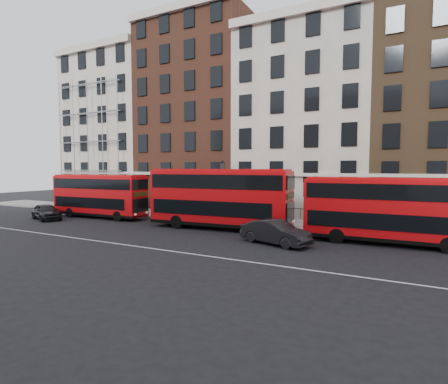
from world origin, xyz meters
The scene contains 12 objects.
ground centered at (0.00, 0.00, 0.00)m, with size 120.00×120.00×0.00m, color black.
pavement centered at (0.00, 10.50, 0.07)m, with size 80.00×5.00×0.15m, color gray.
kerb centered at (0.00, 8.00, 0.08)m, with size 80.00×0.30×0.16m, color gray.
road_centre_line centered at (0.00, -2.00, 0.01)m, with size 70.00×0.12×0.01m, color white.
building_terrace centered at (-0.31, 17.88, 10.24)m, with size 64.00×11.95×22.00m.
bus_a centered at (-16.99, 5.82, 2.23)m, with size 10.00×2.84×4.16m.
bus_b centered at (-3.81, 5.82, 2.54)m, with size 11.42×3.52×4.73m.
bus_c centered at (8.18, 5.82, 2.26)m, with size 10.11×2.65×4.22m.
car_rear centered at (-20.47, 2.65, 0.74)m, with size 1.76×4.37×1.49m, color black.
car_front centered at (1.99, 2.61, 0.77)m, with size 1.63×4.66×1.54m, color black.
lamp_post_left centered at (-5.23, 9.06, 3.08)m, with size 0.44×0.44×5.33m.
iron_railings centered at (0.00, 12.70, 0.65)m, with size 6.60×0.06×1.00m, color black, non-canonical shape.
Camera 1 is at (9.30, -18.19, 4.83)m, focal length 28.00 mm.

